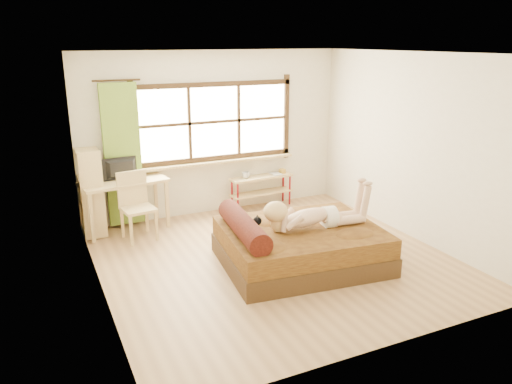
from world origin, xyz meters
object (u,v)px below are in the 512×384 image
bed (297,245)px  woman (314,205)px  pipe_shelf (262,184)px  bookshelf (91,191)px  desk (124,187)px  chair (136,202)px  kitten (248,225)px

bed → woman: (0.20, -0.06, 0.54)m
pipe_shelf → bookshelf: bearing=177.5°
woman → desk: size_ratio=1.05×
woman → chair: size_ratio=1.41×
kitten → woman: bearing=-3.6°
bed → chair: (-1.71, 1.84, 0.28)m
kitten → pipe_shelf: (1.27, 2.23, -0.21)m
woman → chair: (-1.91, 1.90, -0.25)m
bookshelf → woman: bearing=-42.5°
desk → chair: size_ratio=1.35×
kitten → chair: size_ratio=0.30×
desk → bookshelf: size_ratio=1.02×
bed → bookshelf: bookshelf is taller
bed → chair: chair is taller
bed → desk: (-1.80, 2.20, 0.42)m
bed → kitten: (-0.67, 0.09, 0.35)m
pipe_shelf → woman: bearing=-103.0°
bed → kitten: bed is taller
bookshelf → desk: bearing=-7.6°
kitten → bookshelf: bearing=132.8°
woman → pipe_shelf: size_ratio=1.23×
desk → pipe_shelf: desk is taller
desk → chair: chair is taller
woman → chair: woman is taller
woman → kitten: size_ratio=4.67×
bookshelf → pipe_shelf: bearing=1.7°
desk → bookshelf: bearing=163.6°
kitten → pipe_shelf: 2.57m
pipe_shelf → bed: bearing=-107.9°
woman → kitten: bearing=176.4°
woman → kitten: woman is taller
desk → bed: bearing=-58.8°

